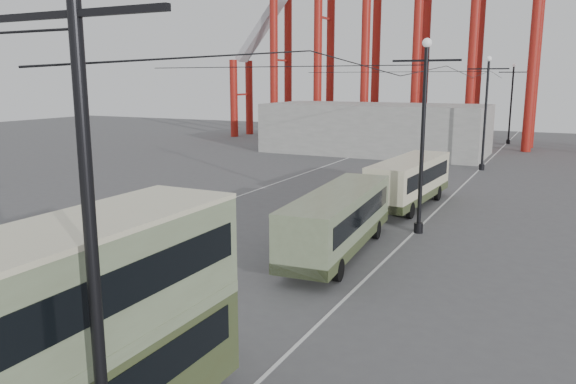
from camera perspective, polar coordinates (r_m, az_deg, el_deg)
The scene contains 11 objects.
ground at distance 16.48m, azimuth -24.66°, elevation -16.51°, with size 160.00×160.00×0.00m, color #4F4F52.
road_markings at distance 32.08m, azimuth 2.54°, elevation -2.04°, with size 12.52×120.00×0.01m.
lamp_post_near at distance 8.51m, azimuth -20.65°, elevation 13.65°, with size 3.20×0.44×10.80m.
lamp_post_mid at distance 27.68m, azimuth 13.52°, elevation 5.33°, with size 3.20×0.44×9.32m.
lamp_post_far at distance 49.31m, azimuth 19.41°, elevation 7.50°, with size 3.20×0.44×9.32m.
lamp_post_distant at distance 71.17m, azimuth 21.71°, elevation 8.32°, with size 3.20×0.44×9.32m.
fairground_shed at distance 58.81m, azimuth 8.84°, elevation 6.39°, with size 22.00×10.00×5.00m, color gray.
double_decker_bus at distance 11.07m, azimuth -23.31°, elevation -14.73°, with size 2.32×9.05×4.86m.
single_decker_green at distance 24.21m, azimuth 5.17°, elevation -2.75°, with size 2.99×9.87×2.75m.
single_decker_cream at distance 33.99m, azimuth 12.24°, elevation 1.21°, with size 2.85×9.25×2.84m.
pedestrian at distance 25.62m, azimuth -0.27°, elevation -3.43°, with size 0.65×0.43×1.78m, color black.
Camera 1 is at (11.77, -8.85, 7.41)m, focal length 35.00 mm.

